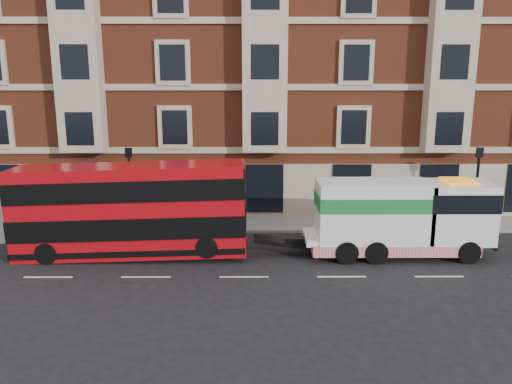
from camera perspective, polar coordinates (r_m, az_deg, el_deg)
ground at (r=20.66m, az=-1.39°, el=-9.69°), size 120.00×120.00×0.00m
sidewalk at (r=27.73m, az=-1.09°, el=-3.66°), size 90.00×3.00×0.15m
victorian_terrace at (r=34.19m, az=-0.10°, el=16.33°), size 45.00×12.00×20.40m
lamp_post_west at (r=26.62m, az=-14.18°, el=1.03°), size 0.35×0.15×4.35m
lamp_post_east at (r=28.32m, az=23.92°, el=1.00°), size 0.35×0.15×4.35m
double_decker_bus at (r=23.10m, az=-14.16°, el=-1.86°), size 10.36×2.38×4.19m
tow_truck at (r=23.44m, az=15.88°, el=-2.74°), size 8.29×2.45×3.45m
pedestrian at (r=28.93m, az=-25.56°, el=-2.16°), size 0.76×0.58×1.87m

